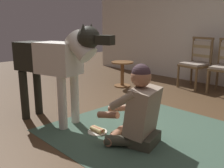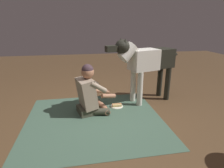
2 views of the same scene
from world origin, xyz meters
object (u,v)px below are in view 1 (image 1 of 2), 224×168
dining_chair_left_of_pair (198,60)px  person_sitting_on_floor (138,112)px  hot_dog_on_plate (97,130)px  large_dog (55,61)px  round_side_table (122,72)px

dining_chair_left_of_pair → person_sitting_on_floor: size_ratio=1.15×
person_sitting_on_floor → hot_dog_on_plate: person_sitting_on_floor is taller
dining_chair_left_of_pair → hot_dog_on_plate: (0.26, -2.82, -0.52)m
person_sitting_on_floor → large_dog: large_dog is taller
dining_chair_left_of_pair → round_side_table: (-1.06, -1.01, -0.24)m
hot_dog_on_plate → round_side_table: (-1.32, 1.81, 0.28)m
dining_chair_left_of_pair → large_dog: size_ratio=0.64×
large_dog → hot_dog_on_plate: size_ratio=6.64×
dining_chair_left_of_pair → round_side_table: size_ratio=1.96×
hot_dog_on_plate → dining_chair_left_of_pair: bearing=95.3°
hot_dog_on_plate → round_side_table: bearing=126.2°
person_sitting_on_floor → round_side_table: person_sitting_on_floor is taller
dining_chair_left_of_pair → hot_dog_on_plate: size_ratio=4.28×
round_side_table → dining_chair_left_of_pair: bearing=43.5°
hot_dog_on_plate → person_sitting_on_floor: bearing=15.5°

